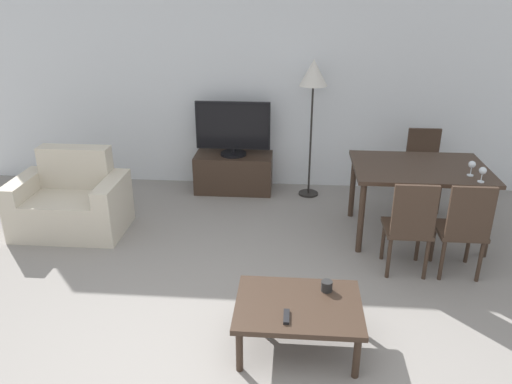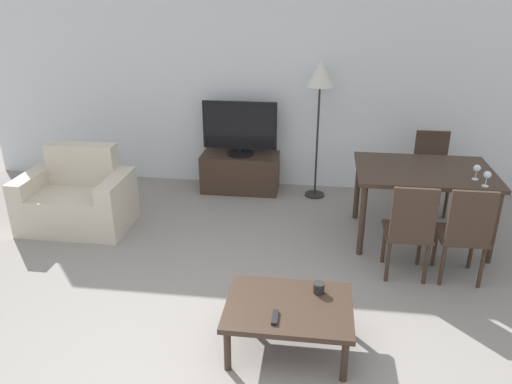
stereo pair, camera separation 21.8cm
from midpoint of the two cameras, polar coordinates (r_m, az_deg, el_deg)
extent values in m
cube|color=silver|center=(6.24, 1.75, 12.72)|extent=(7.27, 0.06, 2.70)
cube|color=beige|center=(5.64, -18.71, -1.88)|extent=(0.75, 0.72, 0.41)
cube|color=beige|center=(5.71, -18.16, 3.09)|extent=(0.75, 0.20, 0.44)
cube|color=beige|center=(5.83, -22.96, -0.77)|extent=(0.18, 0.72, 0.59)
cube|color=beige|center=(5.42, -14.38, -1.33)|extent=(0.18, 0.72, 0.59)
cube|color=#38281E|center=(6.28, -0.81, 2.25)|extent=(0.95, 0.45, 0.47)
cylinder|color=black|center=(6.20, -0.82, 4.43)|extent=(0.32, 0.32, 0.03)
cylinder|color=black|center=(6.18, -0.82, 4.79)|extent=(0.04, 0.04, 0.05)
cube|color=black|center=(6.09, -0.84, 7.63)|extent=(0.91, 0.04, 0.59)
cube|color=black|center=(6.07, -0.87, 7.57)|extent=(0.87, 0.01, 0.55)
cube|color=#38281E|center=(3.60, 5.55, -13.00)|extent=(0.89, 0.67, 0.04)
cylinder|color=#38281E|center=(3.53, -1.43, -17.62)|extent=(0.05, 0.05, 0.33)
cylinder|color=#38281E|center=(3.52, 11.94, -18.35)|extent=(0.05, 0.05, 0.33)
cylinder|color=#38281E|center=(3.96, -0.17, -12.43)|extent=(0.05, 0.05, 0.33)
cylinder|color=#38281E|center=(3.95, 11.43, -13.05)|extent=(0.05, 0.05, 0.33)
cube|color=#38281E|center=(5.19, 19.87, 2.24)|extent=(1.32, 0.93, 0.04)
cylinder|color=#38281E|center=(4.87, 13.30, -3.23)|extent=(0.06, 0.06, 0.72)
cylinder|color=#38281E|center=(5.14, 26.67, -3.74)|extent=(0.06, 0.06, 0.72)
cylinder|color=#38281E|center=(5.61, 12.61, 0.42)|extent=(0.06, 0.06, 0.72)
cylinder|color=#38281E|center=(5.85, 24.33, -0.20)|extent=(0.06, 0.06, 0.72)
cube|color=#38281E|center=(4.64, 18.17, -4.39)|extent=(0.40, 0.40, 0.04)
cylinder|color=#38281E|center=(4.85, 15.67, -5.72)|extent=(0.04, 0.04, 0.40)
cylinder|color=#38281E|center=(4.92, 19.42, -5.84)|extent=(0.04, 0.04, 0.40)
cylinder|color=#38281E|center=(4.58, 16.17, -7.65)|extent=(0.04, 0.04, 0.40)
cylinder|color=#38281E|center=(4.64, 20.15, -7.74)|extent=(0.04, 0.04, 0.40)
cube|color=#38281E|center=(4.38, 18.96, -2.49)|extent=(0.37, 0.04, 0.48)
cube|color=#38281E|center=(5.99, 20.35, 1.53)|extent=(0.40, 0.40, 0.04)
cylinder|color=#38281E|center=(5.89, 18.84, -0.91)|extent=(0.04, 0.04, 0.40)
cylinder|color=#38281E|center=(5.97, 21.88, -1.05)|extent=(0.04, 0.04, 0.40)
cylinder|color=#38281E|center=(6.18, 18.32, 0.30)|extent=(0.04, 0.04, 0.40)
cylinder|color=#38281E|center=(6.25, 21.23, 0.14)|extent=(0.04, 0.04, 0.40)
cube|color=#38281E|center=(6.08, 20.34, 4.39)|extent=(0.37, 0.04, 0.48)
cube|color=#38281E|center=(4.76, 23.63, -4.57)|extent=(0.40, 0.40, 0.04)
cylinder|color=#38281E|center=(4.95, 20.97, -5.88)|extent=(0.04, 0.04, 0.40)
cylinder|color=#38281E|center=(5.04, 24.56, -5.96)|extent=(0.04, 0.04, 0.40)
cylinder|color=#38281E|center=(4.67, 21.79, -7.77)|extent=(0.04, 0.04, 0.40)
cylinder|color=#38281E|center=(4.77, 25.59, -7.82)|extent=(0.04, 0.04, 0.40)
cube|color=#38281E|center=(4.49, 24.71, -2.73)|extent=(0.37, 0.04, 0.48)
cylinder|color=black|center=(6.25, 7.70, -0.30)|extent=(0.24, 0.24, 0.02)
cylinder|color=black|center=(6.02, 8.04, 5.64)|extent=(0.02, 0.02, 1.33)
cone|color=beige|center=(5.83, 8.49, 13.30)|extent=(0.32, 0.32, 0.30)
cube|color=black|center=(3.45, 4.05, -14.13)|extent=(0.04, 0.15, 0.02)
cylinder|color=black|center=(3.72, 8.88, -10.80)|extent=(0.08, 0.08, 0.08)
cylinder|color=silver|center=(5.09, 24.89, 1.33)|extent=(0.06, 0.06, 0.01)
cylinder|color=silver|center=(5.08, 24.96, 1.73)|extent=(0.01, 0.01, 0.07)
sphere|color=silver|center=(5.06, 25.09, 2.46)|extent=(0.07, 0.07, 0.07)
cylinder|color=silver|center=(4.96, 25.87, 0.61)|extent=(0.06, 0.06, 0.01)
cylinder|color=silver|center=(4.95, 25.95, 1.03)|extent=(0.01, 0.01, 0.07)
sphere|color=silver|center=(4.93, 26.09, 1.77)|extent=(0.07, 0.07, 0.07)
camera|label=1|loc=(0.11, -88.65, 0.57)|focal=35.00mm
camera|label=2|loc=(0.11, 91.35, -0.57)|focal=35.00mm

